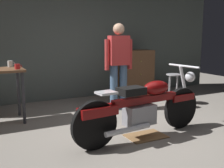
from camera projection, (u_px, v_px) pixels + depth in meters
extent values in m
plane|color=gray|center=(132.00, 135.00, 4.04)|extent=(12.00, 12.00, 0.00)
cube|color=#56605B|center=(69.00, 31.00, 6.23)|extent=(8.00, 0.12, 3.10)
cylinder|color=#2D2D33|center=(23.00, 98.00, 4.51)|extent=(0.05, 0.05, 0.86)
cylinder|color=#2D2D33|center=(18.00, 92.00, 4.96)|extent=(0.05, 0.05, 0.86)
cylinder|color=black|center=(181.00, 108.00, 4.32)|extent=(0.64, 0.14, 0.64)
cylinder|color=black|center=(95.00, 125.00, 3.49)|extent=(0.64, 0.14, 0.64)
cube|color=maroon|center=(181.00, 97.00, 4.29)|extent=(0.45, 0.18, 0.10)
cube|color=maroon|center=(98.00, 111.00, 3.49)|extent=(0.54, 0.23, 0.12)
cube|color=gray|center=(140.00, 115.00, 3.87)|extent=(0.46, 0.28, 0.28)
cube|color=maroon|center=(145.00, 99.00, 3.89)|extent=(1.10, 0.21, 0.10)
ellipsoid|color=maroon|center=(156.00, 88.00, 3.97)|extent=(0.46, 0.26, 0.20)
cube|color=black|center=(131.00, 91.00, 3.73)|extent=(0.38, 0.28, 0.10)
cube|color=silver|center=(106.00, 93.00, 3.51)|extent=(0.26, 0.22, 0.03)
cylinder|color=silver|center=(184.00, 87.00, 4.30)|extent=(0.27, 0.08, 0.68)
cylinder|color=silver|center=(184.00, 66.00, 4.22)|extent=(0.09, 0.60, 0.03)
sphere|color=silver|center=(190.00, 77.00, 4.33)|extent=(0.16, 0.16, 0.16)
cylinder|color=silver|center=(128.00, 130.00, 3.62)|extent=(0.70, 0.14, 0.07)
cylinder|color=#456283|center=(123.00, 87.00, 5.45)|extent=(0.15, 0.15, 0.88)
cylinder|color=#456283|center=(114.00, 88.00, 5.38)|extent=(0.15, 0.15, 0.88)
cube|color=#BF3333|center=(119.00, 50.00, 5.29)|extent=(0.40, 0.25, 0.56)
cylinder|color=#BF3333|center=(130.00, 54.00, 5.39)|extent=(0.09, 0.09, 0.58)
cylinder|color=#BF3333|center=(107.00, 55.00, 5.22)|extent=(0.09, 0.09, 0.58)
sphere|color=tan|center=(119.00, 29.00, 5.22)|extent=(0.22, 0.22, 0.22)
cylinder|color=#B2B2B7|center=(174.00, 75.00, 5.81)|extent=(0.32, 0.32, 0.02)
cylinder|color=#B2B2B7|center=(177.00, 89.00, 5.91)|extent=(0.02, 0.02, 0.62)
cylinder|color=#B2B2B7|center=(170.00, 89.00, 5.96)|extent=(0.02, 0.02, 0.62)
cylinder|color=#B2B2B7|center=(169.00, 90.00, 5.81)|extent=(0.02, 0.02, 0.62)
cylinder|color=#B2B2B7|center=(177.00, 90.00, 5.77)|extent=(0.02, 0.02, 0.62)
cube|color=brown|center=(136.00, 73.00, 6.63)|extent=(0.80, 0.44, 1.10)
sphere|color=tan|center=(141.00, 61.00, 6.37)|extent=(0.04, 0.04, 0.04)
sphere|color=tan|center=(141.00, 74.00, 6.43)|extent=(0.04, 0.04, 0.04)
sphere|color=tan|center=(141.00, 87.00, 6.48)|extent=(0.04, 0.04, 0.04)
cube|color=olive|center=(146.00, 136.00, 3.99)|extent=(0.56, 0.40, 0.01)
cylinder|color=red|center=(17.00, 67.00, 4.47)|extent=(0.08, 0.08, 0.09)
torus|color=red|center=(20.00, 66.00, 4.49)|extent=(0.05, 0.01, 0.05)
cylinder|color=white|center=(10.00, 64.00, 4.80)|extent=(0.08, 0.08, 0.11)
torus|color=white|center=(13.00, 63.00, 4.82)|extent=(0.06, 0.01, 0.06)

